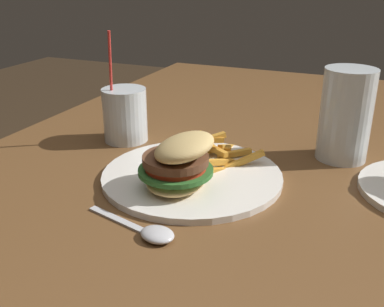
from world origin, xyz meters
The scene contains 5 objects.
dining_table centered at (0.00, 0.00, 0.70)m, with size 1.61×1.35×0.77m.
meal_plate_near centered at (0.05, -0.26, 0.79)m, with size 0.29×0.28×0.10m.
beer_glass centered at (-0.15, -0.05, 0.84)m, with size 0.09×0.09×0.16m.
juice_glass centered at (-0.08, -0.45, 0.81)m, with size 0.08×0.08×0.21m.
spoon centered at (0.20, -0.24, 0.77)m, with size 0.06×0.15×0.01m.
Camera 1 is at (0.62, -0.01, 1.08)m, focal length 42.00 mm.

